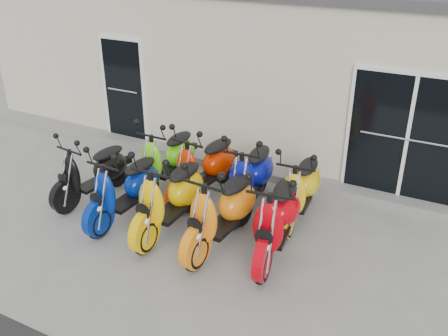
{
  "coord_description": "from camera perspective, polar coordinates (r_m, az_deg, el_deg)",
  "views": [
    {
      "loc": [
        3.4,
        -5.96,
        4.38
      ],
      "look_at": [
        0.0,
        0.6,
        0.75
      ],
      "focal_mm": 40.0,
      "sensor_mm": 36.0,
      "label": 1
    }
  ],
  "objects": [
    {
      "name": "scooter_front_red",
      "position": [
        7.12,
        6.1,
        -4.65
      ],
      "size": [
        1.01,
        2.12,
        1.51
      ],
      "primitive_type": null,
      "rotation": [
        0.0,
        0.0,
        0.13
      ],
      "color": "#C7000B",
      "rests_on": "ground"
    },
    {
      "name": "scooter_back_yellow",
      "position": [
        8.04,
        8.81,
        -1.43
      ],
      "size": [
        0.82,
        1.93,
        1.39
      ],
      "primitive_type": null,
      "rotation": [
        0.0,
        0.0,
        0.07
      ],
      "color": "gold",
      "rests_on": "ground"
    },
    {
      "name": "scooter_front_orange_b",
      "position": [
        7.26,
        -0.24,
        -3.81
      ],
      "size": [
        0.87,
        2.08,
        1.51
      ],
      "primitive_type": null,
      "rotation": [
        0.0,
        0.0,
        -0.06
      ],
      "color": "orange",
      "rests_on": "ground"
    },
    {
      "name": "scooter_front_orange_a",
      "position": [
        7.66,
        -6.23,
        -2.28
      ],
      "size": [
        0.75,
        2.04,
        1.5
      ],
      "primitive_type": null,
      "rotation": [
        0.0,
        0.0,
        0.0
      ],
      "color": "#FFC302",
      "rests_on": "ground"
    },
    {
      "name": "scooter_back_blue",
      "position": [
        8.25,
        3.08,
        -0.08
      ],
      "size": [
        0.92,
        2.06,
        1.48
      ],
      "primitive_type": null,
      "rotation": [
        0.0,
        0.0,
        0.1
      ],
      "color": "#08118C",
      "rests_on": "ground"
    },
    {
      "name": "door_right",
      "position": [
        8.75,
        20.31,
        3.58
      ],
      "size": [
        2.02,
        0.08,
        2.22
      ],
      "primitive_type": "cube",
      "color": "black",
      "rests_on": "front_step"
    },
    {
      "name": "front_step",
      "position": [
        9.69,
        3.86,
        -0.3
      ],
      "size": [
        14.0,
        0.4,
        0.15
      ],
      "primitive_type": "cube",
      "color": "gray",
      "rests_on": "ground"
    },
    {
      "name": "scooter_front_black",
      "position": [
        8.84,
        -14.92,
        0.39
      ],
      "size": [
        0.88,
        1.87,
        1.33
      ],
      "primitive_type": null,
      "rotation": [
        0.0,
        0.0,
        -0.13
      ],
      "color": "black",
      "rests_on": "ground"
    },
    {
      "name": "building",
      "position": [
        12.0,
        10.39,
        12.34
      ],
      "size": [
        14.0,
        6.0,
        3.2
      ],
      "primitive_type": "cube",
      "color": "beige",
      "rests_on": "ground"
    },
    {
      "name": "scooter_back_green",
      "position": [
        9.05,
        -6.57,
        2.01
      ],
      "size": [
        0.72,
        1.92,
        1.41
      ],
      "primitive_type": null,
      "rotation": [
        0.0,
        0.0,
        -0.01
      ],
      "color": "#66E714",
      "rests_on": "ground"
    },
    {
      "name": "door_left",
      "position": [
        10.93,
        -11.34,
        9.06
      ],
      "size": [
        1.07,
        0.08,
        2.22
      ],
      "primitive_type": "cube",
      "color": "black",
      "rests_on": "front_step"
    },
    {
      "name": "scooter_back_red",
      "position": [
        8.62,
        -2.32,
        1.11
      ],
      "size": [
        0.95,
        2.05,
        1.46
      ],
      "primitive_type": null,
      "rotation": [
        0.0,
        0.0,
        -0.12
      ],
      "color": "red",
      "rests_on": "ground"
    },
    {
      "name": "ground",
      "position": [
        8.14,
        -1.95,
        -6.4
      ],
      "size": [
        80.0,
        80.0,
        0.0
      ],
      "primitive_type": "plane",
      "color": "gray",
      "rests_on": "ground"
    },
    {
      "name": "scooter_front_blue",
      "position": [
        8.11,
        -11.35,
        -1.37
      ],
      "size": [
        0.77,
        1.93,
        1.4
      ],
      "primitive_type": null,
      "rotation": [
        0.0,
        0.0,
        -0.04
      ],
      "color": "navy",
      "rests_on": "ground"
    }
  ]
}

